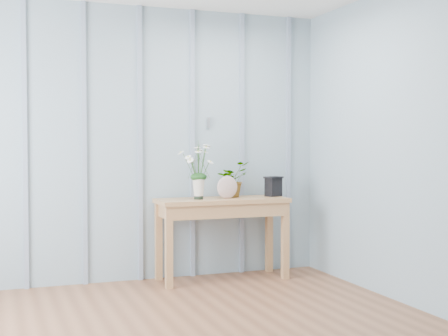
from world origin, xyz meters
name	(u,v)px	position (x,y,z in m)	size (l,w,h in m)	color
room_shell	(146,38)	(0.00, 0.92, 1.99)	(4.00, 4.50, 2.50)	#91A7B3
sideboard	(222,211)	(0.96, 1.99, 0.64)	(1.20, 0.45, 0.75)	#AA7747
daisy_vase	(199,163)	(0.73, 1.97, 1.08)	(0.37, 0.28, 0.52)	black
spider_plant	(232,179)	(1.09, 2.09, 0.92)	(0.30, 0.26, 0.33)	#133E15
felt_disc_vessel	(227,187)	(0.99, 1.95, 0.85)	(0.21, 0.06, 0.21)	#93555B
carved_box	(273,186)	(1.49, 2.02, 0.85)	(0.19, 0.16, 0.19)	black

